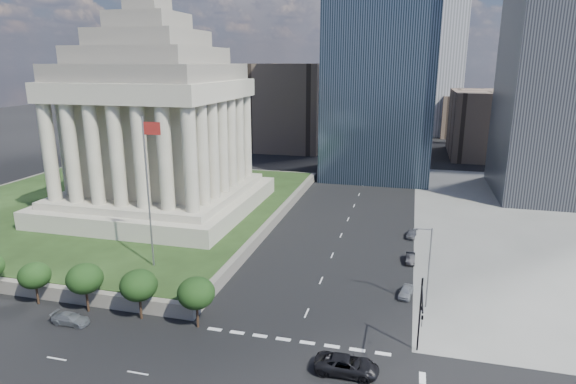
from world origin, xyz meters
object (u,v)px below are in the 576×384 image
(pickup_truck, at_px, (347,365))
(suv_grey, at_px, (71,319))
(parked_sedan_near, at_px, (406,292))
(war_memorial, at_px, (154,103))
(flagpole, at_px, (149,185))
(traffic_signal_ne, at_px, (421,312))
(parked_sedan_mid, at_px, (410,258))
(street_lamp_north, at_px, (428,263))
(parked_sedan_far, at_px, (411,234))

(pickup_truck, height_order, suv_grey, pickup_truck)
(parked_sedan_near, bearing_deg, war_memorial, 164.43)
(flagpole, bearing_deg, war_memorial, 116.89)
(war_memorial, height_order, traffic_signal_ne, war_memorial)
(pickup_truck, distance_m, parked_sedan_mid, 28.82)
(war_memorial, bearing_deg, suv_grey, -76.37)
(flagpole, height_order, suv_grey, flagpole)
(pickup_truck, bearing_deg, flagpole, 62.82)
(parked_sedan_near, relative_size, parked_sedan_mid, 0.99)
(flagpole, relative_size, street_lamp_north, 2.00)
(pickup_truck, distance_m, parked_sedan_near, 17.97)
(parked_sedan_far, bearing_deg, pickup_truck, -91.56)
(street_lamp_north, relative_size, suv_grey, 2.29)
(traffic_signal_ne, height_order, parked_sedan_far, traffic_signal_ne)
(pickup_truck, bearing_deg, street_lamp_north, -26.37)
(street_lamp_north, height_order, suv_grey, street_lamp_north)
(parked_sedan_near, bearing_deg, pickup_truck, -97.19)
(war_memorial, relative_size, suv_grey, 8.92)
(street_lamp_north, relative_size, parked_sedan_near, 2.68)
(traffic_signal_ne, bearing_deg, parked_sedan_mid, 92.33)
(pickup_truck, xyz_separation_m, parked_sedan_mid, (5.44, 28.30, -0.22))
(flagpole, bearing_deg, parked_sedan_far, 36.99)
(war_memorial, height_order, parked_sedan_far, war_memorial)
(pickup_truck, relative_size, parked_sedan_near, 1.62)
(war_memorial, height_order, parked_sedan_near, war_memorial)
(war_memorial, bearing_deg, traffic_signal_ne, -36.42)
(traffic_signal_ne, distance_m, pickup_truck, 8.63)
(traffic_signal_ne, distance_m, parked_sedan_mid, 25.06)
(war_memorial, distance_m, traffic_signal_ne, 60.00)
(suv_grey, bearing_deg, parked_sedan_mid, -53.29)
(traffic_signal_ne, bearing_deg, pickup_truck, -150.14)
(traffic_signal_ne, height_order, suv_grey, traffic_signal_ne)
(war_memorial, xyz_separation_m, parked_sedan_mid, (45.50, -9.70, -20.78))
(street_lamp_north, height_order, pickup_truck, street_lamp_north)
(war_memorial, xyz_separation_m, traffic_signal_ne, (46.50, -34.30, -16.15))
(traffic_signal_ne, xyz_separation_m, pickup_truck, (-6.44, -3.70, -4.41))
(street_lamp_north, xyz_separation_m, parked_sedan_mid, (-1.83, 13.30, -5.04))
(traffic_signal_ne, height_order, parked_sedan_near, traffic_signal_ne)
(war_memorial, relative_size, parked_sedan_near, 10.46)
(parked_sedan_near, distance_m, parked_sedan_far, 21.86)
(suv_grey, bearing_deg, parked_sedan_near, -65.87)
(street_lamp_north, distance_m, parked_sedan_near, 5.93)
(war_memorial, xyz_separation_m, street_lamp_north, (47.33, -23.00, -15.74))
(flagpole, relative_size, traffic_signal_ne, 2.50)
(street_lamp_north, distance_m, parked_sedan_mid, 14.34)
(war_memorial, bearing_deg, parked_sedan_near, -24.70)
(street_lamp_north, xyz_separation_m, pickup_truck, (-7.26, -15.00, -4.82))
(pickup_truck, bearing_deg, parked_sedan_far, -8.44)
(street_lamp_north, height_order, parked_sedan_far, street_lamp_north)
(flagpole, bearing_deg, pickup_truck, -26.65)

